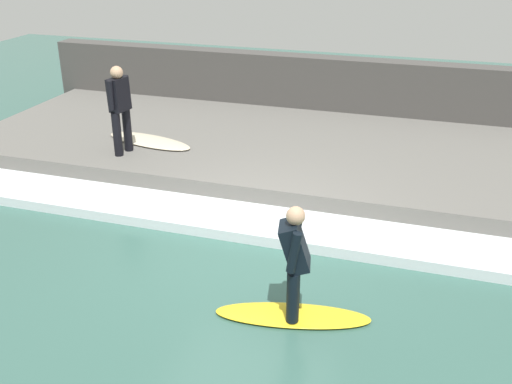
{
  "coord_description": "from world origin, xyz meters",
  "views": [
    {
      "loc": [
        -6.92,
        -2.33,
        4.21
      ],
      "look_at": [
        0.44,
        0.0,
        0.7
      ],
      "focal_mm": 42.0,
      "sensor_mm": 36.0,
      "label": 1
    }
  ],
  "objects_px": {
    "surfer_riding": "(294,256)",
    "surfer_waiting_near": "(120,105)",
    "surfboard_riding": "(293,315)",
    "surfboard_waiting_near": "(149,141)"
  },
  "relations": [
    {
      "from": "surfer_riding",
      "to": "surfer_waiting_near",
      "type": "relative_size",
      "value": 0.88
    },
    {
      "from": "surfer_riding",
      "to": "surfer_waiting_near",
      "type": "height_order",
      "value": "surfer_waiting_near"
    },
    {
      "from": "surfboard_riding",
      "to": "surfer_riding",
      "type": "bearing_deg",
      "value": 0.0
    },
    {
      "from": "surfer_waiting_near",
      "to": "surfboard_waiting_near",
      "type": "distance_m",
      "value": 1.07
    },
    {
      "from": "surfer_waiting_near",
      "to": "surfboard_riding",
      "type": "bearing_deg",
      "value": -129.59
    },
    {
      "from": "surfboard_riding",
      "to": "surfer_riding",
      "type": "relative_size",
      "value": 1.37
    },
    {
      "from": "surfboard_riding",
      "to": "surfboard_waiting_near",
      "type": "xyz_separation_m",
      "value": [
        3.91,
        3.79,
        0.42
      ]
    },
    {
      "from": "surfboard_riding",
      "to": "surfboard_waiting_near",
      "type": "height_order",
      "value": "surfboard_waiting_near"
    },
    {
      "from": "surfboard_waiting_near",
      "to": "surfer_riding",
      "type": "bearing_deg",
      "value": -135.95
    },
    {
      "from": "surfer_riding",
      "to": "surfboard_waiting_near",
      "type": "distance_m",
      "value": 5.46
    }
  ]
}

